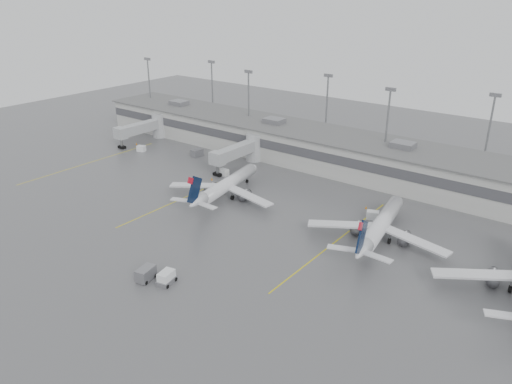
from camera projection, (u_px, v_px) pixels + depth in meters
The scene contains 17 objects.
ground at pixel (165, 267), 79.45m from camera, with size 260.00×260.00×0.00m, color #4E4E50.
terminal at pixel (341, 152), 120.40m from camera, with size 152.00×17.00×9.45m.
light_masts at pixel (355, 116), 121.61m from camera, with size 142.40×8.00×20.60m.
jet_bridge_left at pixel (148, 127), 142.56m from camera, with size 4.00×17.20×7.00m.
jet_bridge_right at pixel (243, 150), 122.98m from camera, with size 4.00×17.20×7.00m.
stand_markings at pixel (256, 216), 97.06m from camera, with size 105.25×40.00×0.01m.
jet_mid_left at pixel (225, 185), 104.39m from camera, with size 24.14×27.27×8.87m.
jet_mid_right at pixel (380, 226), 86.79m from camera, with size 24.80×28.00×9.10m.
baggage_tug at pixel (166, 279), 74.86m from camera, with size 2.54×3.41×1.99m.
baggage_cart at pixel (146, 274), 75.66m from camera, with size 2.41×3.47×2.04m.
gse_uld_a at pixel (141, 149), 134.24m from camera, with size 2.17×1.45×1.54m, color white.
gse_uld_b at pixel (224, 172), 117.23m from camera, with size 2.22×1.48×1.57m, color white.
gse_uld_c at pixel (373, 215), 95.40m from camera, with size 2.30×1.53×1.63m, color white.
gse_loader at pixel (197, 153), 130.23m from camera, with size 1.91×3.05×1.91m, color slate.
cone_a at pixel (136, 144), 139.85m from camera, with size 0.40×0.40×0.64m, color orange.
cone_b at pixel (212, 179), 114.55m from camera, with size 0.42×0.42×0.66m, color orange.
cone_c at pixel (366, 207), 99.98m from camera, with size 0.40×0.40×0.63m, color orange.
Camera 1 is at (53.18, -45.85, 41.66)m, focal length 35.00 mm.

